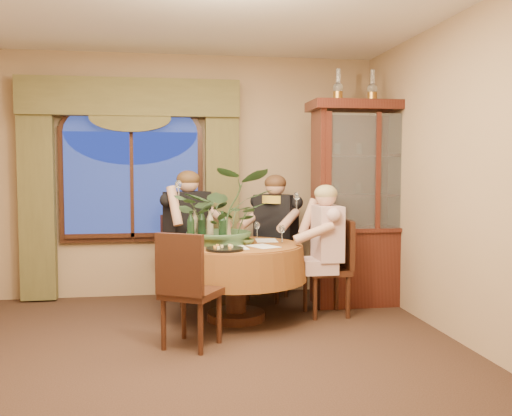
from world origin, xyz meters
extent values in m
plane|color=black|center=(0.00, 0.00, 0.00)|extent=(5.00, 5.00, 0.00)
plane|color=#9B7E5D|center=(0.00, 2.50, 1.40)|extent=(4.50, 0.00, 4.50)
plane|color=#9B7E5D|center=(2.25, 0.00, 1.40)|extent=(0.00, 5.00, 5.00)
cube|color=brown|center=(-1.63, 2.38, 1.18)|extent=(0.38, 0.14, 2.32)
cube|color=brown|center=(0.43, 2.38, 1.18)|extent=(0.38, 0.14, 2.32)
cylinder|color=#922C0D|center=(0.45, 1.25, 0.38)|extent=(1.58, 1.58, 0.75)
cube|color=#35120C|center=(1.99, 1.70, 1.10)|extent=(1.36, 0.54, 2.20)
cube|color=black|center=(1.38, 1.29, 0.48)|extent=(0.44, 0.44, 0.96)
cube|color=black|center=(0.91, 2.07, 0.48)|extent=(0.57, 0.57, 0.96)
cube|color=black|center=(0.01, 2.07, 0.48)|extent=(0.57, 0.57, 0.96)
cube|color=black|center=(-0.02, 0.47, 0.48)|extent=(0.58, 0.58, 0.96)
imported|color=#345230|center=(0.34, 1.36, 1.37)|extent=(0.98, 1.08, 0.85)
imported|color=#475B2C|center=(0.54, 1.21, 0.78)|extent=(0.16, 0.16, 0.05)
cylinder|color=black|center=(0.30, 0.83, 0.76)|extent=(0.34, 0.34, 0.02)
cylinder|color=black|center=(0.31, 1.17, 0.92)|extent=(0.07, 0.07, 0.33)
cylinder|color=black|center=(0.01, 1.17, 0.92)|extent=(0.07, 0.07, 0.33)
cylinder|color=tan|center=(0.06, 1.36, 0.92)|extent=(0.07, 0.07, 0.33)
cylinder|color=black|center=(0.14, 1.45, 0.92)|extent=(0.07, 0.07, 0.33)
cylinder|color=black|center=(0.12, 1.27, 0.92)|extent=(0.07, 0.07, 0.33)
cylinder|color=tan|center=(0.20, 1.28, 0.92)|extent=(0.07, 0.07, 0.33)
cube|color=white|center=(0.68, 1.02, 0.75)|extent=(0.32, 0.36, 0.00)
cube|color=white|center=(0.79, 1.44, 0.75)|extent=(0.23, 0.31, 0.00)
cube|color=white|center=(0.41, 0.97, 0.75)|extent=(0.23, 0.32, 0.00)
camera|label=1|loc=(-0.22, -4.23, 1.49)|focal=40.00mm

